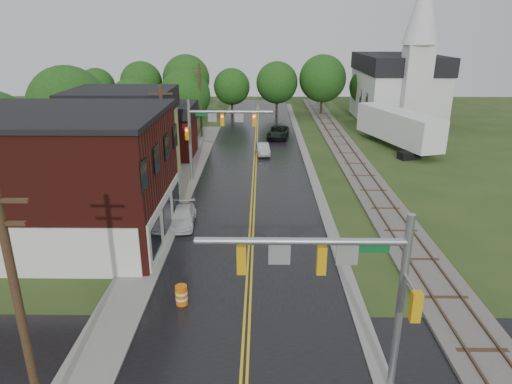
{
  "coord_description": "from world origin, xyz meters",
  "views": [
    {
      "loc": [
        0.65,
        -11.89,
        12.99
      ],
      "look_at": [
        0.33,
        14.33,
        3.5
      ],
      "focal_mm": 32.0,
      "sensor_mm": 36.0,
      "label": 1
    }
  ],
  "objects_px": {
    "utility_pole_b": "(164,142)",
    "tree_left_c": "(134,107)",
    "traffic_signal_near": "(342,274)",
    "traffic_signal_far": "(214,126)",
    "brick_building": "(51,178)",
    "construction_barrel": "(182,295)",
    "tree_left_b": "(70,108)",
    "pickup_white": "(183,217)",
    "sedan_silver": "(263,149)",
    "utility_pole_a": "(20,312)",
    "church": "(400,81)",
    "utility_pole_c": "(201,99)",
    "semi_trailer": "(398,126)",
    "tree_left_e": "(186,96)",
    "suv_dark": "(278,132)"
  },
  "relations": [
    {
      "from": "brick_building",
      "to": "construction_barrel",
      "type": "relative_size",
      "value": 13.7
    },
    {
      "from": "construction_barrel",
      "to": "pickup_white",
      "type": "bearing_deg",
      "value": 98.91
    },
    {
      "from": "tree_left_b",
      "to": "pickup_white",
      "type": "xyz_separation_m",
      "value": [
        13.05,
        -14.66,
        -5.12
      ]
    },
    {
      "from": "utility_pole_a",
      "to": "tree_left_b",
      "type": "distance_m",
      "value": 33.77
    },
    {
      "from": "traffic_signal_far",
      "to": "utility_pole_a",
      "type": "distance_m",
      "value": 27.2
    },
    {
      "from": "utility_pole_c",
      "to": "sedan_silver",
      "type": "height_order",
      "value": "utility_pole_c"
    },
    {
      "from": "brick_building",
      "to": "construction_barrel",
      "type": "distance_m",
      "value": 12.41
    },
    {
      "from": "utility_pole_b",
      "to": "tree_left_b",
      "type": "relative_size",
      "value": 0.93
    },
    {
      "from": "brick_building",
      "to": "pickup_white",
      "type": "xyz_separation_m",
      "value": [
        7.68,
        2.24,
        -3.56
      ]
    },
    {
      "from": "brick_building",
      "to": "semi_trailer",
      "type": "relative_size",
      "value": 1.05
    },
    {
      "from": "church",
      "to": "construction_barrel",
      "type": "xyz_separation_m",
      "value": [
        -23.27,
        -46.23,
        -5.31
      ]
    },
    {
      "from": "sedan_silver",
      "to": "construction_barrel",
      "type": "xyz_separation_m",
      "value": [
        -4.07,
        -28.44,
        -0.08
      ]
    },
    {
      "from": "tree_left_b",
      "to": "pickup_white",
      "type": "distance_m",
      "value": 20.28
    },
    {
      "from": "pickup_white",
      "to": "utility_pole_b",
      "type": "bearing_deg",
      "value": 109.81
    },
    {
      "from": "brick_building",
      "to": "utility_pole_b",
      "type": "xyz_separation_m",
      "value": [
        5.68,
        7.0,
        0.57
      ]
    },
    {
      "from": "utility_pole_c",
      "to": "utility_pole_b",
      "type": "bearing_deg",
      "value": -90.0
    },
    {
      "from": "utility_pole_a",
      "to": "tree_left_b",
      "type": "relative_size",
      "value": 0.93
    },
    {
      "from": "church",
      "to": "utility_pole_a",
      "type": "height_order",
      "value": "church"
    },
    {
      "from": "church",
      "to": "utility_pole_b",
      "type": "xyz_separation_m",
      "value": [
        -26.8,
        -31.74,
        -1.11
      ]
    },
    {
      "from": "church",
      "to": "traffic_signal_near",
      "type": "bearing_deg",
      "value": -107.72
    },
    {
      "from": "tree_left_e",
      "to": "sedan_silver",
      "type": "height_order",
      "value": "tree_left_e"
    },
    {
      "from": "utility_pole_b",
      "to": "sedan_silver",
      "type": "xyz_separation_m",
      "value": [
        7.6,
        13.94,
        -4.11
      ]
    },
    {
      "from": "traffic_signal_near",
      "to": "sedan_silver",
      "type": "height_order",
      "value": "traffic_signal_near"
    },
    {
      "from": "traffic_signal_far",
      "to": "utility_pole_c",
      "type": "relative_size",
      "value": 0.82
    },
    {
      "from": "suv_dark",
      "to": "sedan_silver",
      "type": "relative_size",
      "value": 1.41
    },
    {
      "from": "utility_pole_b",
      "to": "tree_left_b",
      "type": "distance_m",
      "value": 14.87
    },
    {
      "from": "utility_pole_b",
      "to": "utility_pole_c",
      "type": "relative_size",
      "value": 1.0
    },
    {
      "from": "pickup_white",
      "to": "construction_barrel",
      "type": "distance_m",
      "value": 9.85
    },
    {
      "from": "pickup_white",
      "to": "church",
      "type": "bearing_deg",
      "value": 52.83
    },
    {
      "from": "suv_dark",
      "to": "pickup_white",
      "type": "height_order",
      "value": "suv_dark"
    },
    {
      "from": "tree_left_c",
      "to": "pickup_white",
      "type": "bearing_deg",
      "value": -68.24
    },
    {
      "from": "utility_pole_c",
      "to": "semi_trailer",
      "type": "height_order",
      "value": "utility_pole_c"
    },
    {
      "from": "traffic_signal_near",
      "to": "traffic_signal_far",
      "type": "height_order",
      "value": "same"
    },
    {
      "from": "suv_dark",
      "to": "pickup_white",
      "type": "relative_size",
      "value": 1.27
    },
    {
      "from": "brick_building",
      "to": "construction_barrel",
      "type": "xyz_separation_m",
      "value": [
        9.21,
        -7.49,
        -3.63
      ]
    },
    {
      "from": "tree_left_b",
      "to": "sedan_silver",
      "type": "distance_m",
      "value": 19.75
    },
    {
      "from": "traffic_signal_far",
      "to": "pickup_white",
      "type": "height_order",
      "value": "traffic_signal_far"
    },
    {
      "from": "tree_left_c",
      "to": "traffic_signal_far",
      "type": "bearing_deg",
      "value": -51.18
    },
    {
      "from": "traffic_signal_far",
      "to": "utility_pole_a",
      "type": "bearing_deg",
      "value": -97.03
    },
    {
      "from": "tree_left_b",
      "to": "suv_dark",
      "type": "bearing_deg",
      "value": 30.25
    },
    {
      "from": "construction_barrel",
      "to": "utility_pole_a",
      "type": "bearing_deg",
      "value": -115.15
    },
    {
      "from": "utility_pole_a",
      "to": "construction_barrel",
      "type": "distance_m",
      "value": 9.3
    },
    {
      "from": "pickup_white",
      "to": "traffic_signal_far",
      "type": "bearing_deg",
      "value": 79.26
    },
    {
      "from": "tree_left_c",
      "to": "suv_dark",
      "type": "bearing_deg",
      "value": 13.52
    },
    {
      "from": "traffic_signal_near",
      "to": "semi_trailer",
      "type": "distance_m",
      "value": 39.49
    },
    {
      "from": "utility_pole_b",
      "to": "suv_dark",
      "type": "distance_m",
      "value": 24.18
    },
    {
      "from": "suv_dark",
      "to": "tree_left_e",
      "type": "bearing_deg",
      "value": 177.9
    },
    {
      "from": "traffic_signal_near",
      "to": "tree_left_c",
      "type": "relative_size",
      "value": 0.96
    },
    {
      "from": "utility_pole_a",
      "to": "sedan_silver",
      "type": "distance_m",
      "value": 36.97
    },
    {
      "from": "utility_pole_b",
      "to": "tree_left_c",
      "type": "xyz_separation_m",
      "value": [
        -7.05,
        17.9,
        -0.21
      ]
    }
  ]
}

